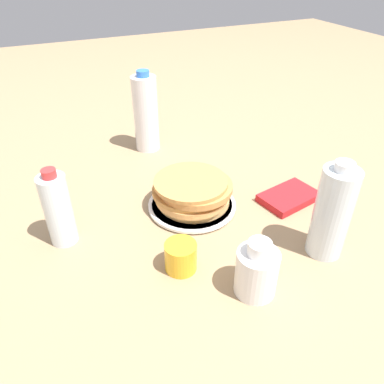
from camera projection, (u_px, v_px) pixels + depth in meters
The scene contains 9 objects.
ground_plane at pixel (201, 203), 0.97m from camera, with size 4.00×4.00×0.00m, color #9E7F5B.
plate at pixel (192, 205), 0.96m from camera, with size 0.22×0.22×0.01m.
pancake_stack at pixel (193, 192), 0.93m from camera, with size 0.20×0.19×0.07m.
juice_glass at pixel (181, 256), 0.77m from camera, with size 0.07×0.07×0.06m.
cream_jug at pixel (257, 271), 0.71m from camera, with size 0.08×0.08×0.12m.
water_bottle_near at pixel (332, 213), 0.77m from camera, with size 0.08×0.08×0.22m.
water_bottle_mid at pixel (58, 210), 0.81m from camera, with size 0.06×0.06×0.19m.
water_bottle_far at pixel (146, 114), 1.16m from camera, with size 0.08×0.08×0.25m.
napkin at pixel (289, 197), 0.98m from camera, with size 0.16×0.12×0.02m.
Camera 1 is at (-0.35, -0.71, 0.58)m, focal length 35.00 mm.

